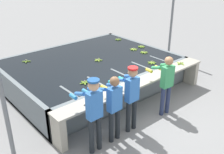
{
  "coord_description": "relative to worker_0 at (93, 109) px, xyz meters",
  "views": [
    {
      "loc": [
        -4.58,
        -3.98,
        3.81
      ],
      "look_at": [
        0.0,
        1.32,
        0.58
      ],
      "focal_mm": 42.0,
      "sensor_mm": 36.0,
      "label": 1
    }
  ],
  "objects": [
    {
      "name": "work_ledge",
      "position": [
        1.92,
        0.56,
        -0.42
      ],
      "size": [
        5.09,
        0.45,
        0.83
      ],
      "color": "#A8A393",
      "rests_on": "ground"
    },
    {
      "name": "banana_bunch_floating_7",
      "position": [
        2.05,
        2.47,
        -0.19
      ],
      "size": [
        0.27,
        0.28,
        0.08
      ],
      "color": "#93BC3D",
      "rests_on": "wash_tank"
    },
    {
      "name": "support_post_left",
      "position": [
        -1.41,
        0.94,
        0.57
      ],
      "size": [
        0.09,
        0.09,
        3.2
      ],
      "color": "slate",
      "rests_on": "ground"
    },
    {
      "name": "banana_bunch_floating_4",
      "position": [
        4.05,
        3.74,
        -0.19
      ],
      "size": [
        0.28,
        0.28,
        0.08
      ],
      "color": "#75A333",
      "rests_on": "wash_tank"
    },
    {
      "name": "worker_0",
      "position": [
        0.0,
        0.0,
        0.0
      ],
      "size": [
        0.41,
        0.72,
        1.69
      ],
      "color": "#1E2328",
      "rests_on": "ground"
    },
    {
      "name": "worker_2",
      "position": [
        1.1,
        0.04,
        -0.04
      ],
      "size": [
        0.41,
        0.72,
        1.63
      ],
      "color": "#1E2328",
      "rests_on": "ground"
    },
    {
      "name": "knife_0",
      "position": [
        0.24,
        0.51,
        -0.19
      ],
      "size": [
        0.35,
        0.06,
        0.02
      ],
      "color": "silver",
      "rests_on": "work_ledge"
    },
    {
      "name": "wash_tank",
      "position": [
        1.92,
        2.72,
        -0.62
      ],
      "size": [
        5.09,
        3.91,
        0.83
      ],
      "color": "slate",
      "rests_on": "ground"
    },
    {
      "name": "ground_plane",
      "position": [
        1.92,
        0.33,
        -1.03
      ],
      "size": [
        80.0,
        80.0,
        0.0
      ],
      "primitive_type": "plane",
      "color": "gray",
      "rests_on": "ground"
    },
    {
      "name": "banana_bunch_ledge_1",
      "position": [
        3.77,
        0.6,
        -0.18
      ],
      "size": [
        0.28,
        0.28,
        0.08
      ],
      "color": "#8CB738",
      "rests_on": "work_ledge"
    },
    {
      "name": "banana_bunch_floating_6",
      "position": [
        3.16,
        1.22,
        -0.19
      ],
      "size": [
        0.28,
        0.28,
        0.08
      ],
      "color": "#7FAD33",
      "rests_on": "wash_tank"
    },
    {
      "name": "worker_1",
      "position": [
        0.55,
        0.02,
        -0.09
      ],
      "size": [
        0.42,
        0.71,
        1.58
      ],
      "color": "#1E2328",
      "rests_on": "ground"
    },
    {
      "name": "banana_bunch_floating_3",
      "position": [
        4.08,
        2.52,
        -0.19
      ],
      "size": [
        0.28,
        0.28,
        0.08
      ],
      "color": "#7FAD33",
      "rests_on": "wash_tank"
    },
    {
      "name": "banana_bunch_ledge_0",
      "position": [
        1.78,
        0.6,
        -0.18
      ],
      "size": [
        0.27,
        0.27,
        0.08
      ],
      "color": "#75A333",
      "rests_on": "work_ledge"
    },
    {
      "name": "banana_bunch_floating_1",
      "position": [
        0.78,
        1.41,
        -0.19
      ],
      "size": [
        0.28,
        0.27,
        0.08
      ],
      "color": "#7FAD33",
      "rests_on": "wash_tank"
    },
    {
      "name": "banana_bunch_floating_5",
      "position": [
        3.64,
        2.49,
        -0.19
      ],
      "size": [
        0.28,
        0.28,
        0.08
      ],
      "color": "#9EC642",
      "rests_on": "wash_tank"
    },
    {
      "name": "banana_bunch_floating_0",
      "position": [
        3.69,
        2.03,
        -0.19
      ],
      "size": [
        0.28,
        0.27,
        0.08
      ],
      "color": "#8CB738",
      "rests_on": "wash_tank"
    },
    {
      "name": "banana_bunch_floating_2",
      "position": [
        0.29,
        3.85,
        -0.19
      ],
      "size": [
        0.26,
        0.26,
        0.08
      ],
      "color": "#7FAD33",
      "rests_on": "wash_tank"
    },
    {
      "name": "worker_3",
      "position": [
        2.28,
        -0.02,
        -0.07
      ],
      "size": [
        0.45,
        0.72,
        1.61
      ],
      "color": "navy",
      "rests_on": "ground"
    },
    {
      "name": "support_post_right",
      "position": [
        5.66,
        2.47,
        0.57
      ],
      "size": [
        0.09,
        0.09,
        3.2
      ],
      "color": "slate",
      "rests_on": "ground"
    }
  ]
}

